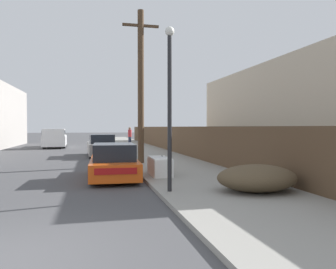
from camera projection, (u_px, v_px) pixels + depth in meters
The scene contains 11 objects.
sidewalk_curb at pixel (137, 148), 28.50m from camera, with size 4.20×63.00×0.12m, color gray.
discarded_fridge at pixel (160, 166), 12.20m from camera, with size 0.70×1.63×0.69m.
parked_sports_car_red at pixel (114, 163), 12.23m from camera, with size 1.86×4.38×1.31m.
car_parked_mid at pixel (101, 146), 21.52m from camera, with size 1.88×4.72×1.44m.
pickup_truck at pixel (55, 138), 30.31m from camera, with size 2.24×5.79×1.75m.
utility_pole at pixel (141, 85), 16.21m from camera, with size 1.80×0.31×7.57m.
street_lamp at pixel (170, 96), 9.11m from camera, with size 0.26×0.26×4.58m.
brush_pile at pixel (257, 178), 9.15m from camera, with size 2.28×1.80×0.74m.
wooden_fence at pixel (170, 139), 24.85m from camera, with size 0.08×41.78×1.83m, color brown.
building_right_house at pixel (304, 115), 17.78m from camera, with size 6.00×14.24×5.10m, color beige.
pedestrian at pixel (130, 136), 31.69m from camera, with size 0.34×0.34×1.79m.
Camera 1 is at (1.40, -4.83, 1.92)m, focal length 35.00 mm.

